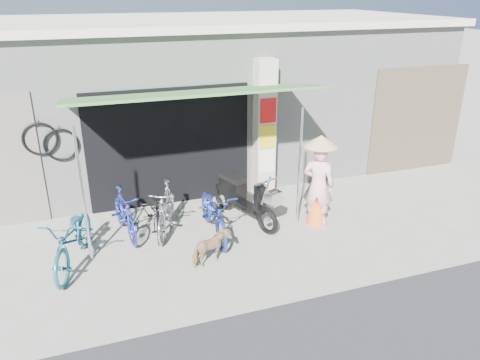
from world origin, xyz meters
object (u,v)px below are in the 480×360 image
object	(u,v)px
bike_navy	(214,212)
moped	(243,198)
bike_blue	(125,214)
nun	(318,181)
bike_teal	(73,239)
street_dog	(211,249)
bike_silver	(166,209)
bike_black	(158,213)

from	to	relation	value
bike_navy	moped	size ratio (longest dim) A/B	0.97
bike_blue	bike_navy	world-z (taller)	bike_navy
moped	nun	size ratio (longest dim) A/B	1.01
bike_teal	moped	world-z (taller)	moped
street_dog	moped	size ratio (longest dim) A/B	0.38
bike_blue	bike_silver	xyz separation A→B (m)	(0.75, -0.11, 0.03)
bike_black	nun	distance (m)	3.12
bike_teal	bike_navy	bearing A→B (deg)	22.31
bike_blue	bike_navy	xyz separation A→B (m)	(1.57, -0.53, 0.02)
bike_navy	nun	xyz separation A→B (m)	(2.03, -0.20, 0.42)
bike_navy	bike_blue	bearing A→B (deg)	163.22
bike_blue	street_dog	world-z (taller)	bike_blue
bike_teal	nun	xyz separation A→B (m)	(4.51, 0.03, 0.40)
bike_silver	nun	world-z (taller)	nun
bike_blue	street_dog	size ratio (longest dim) A/B	2.17
street_dog	bike_silver	bearing A→B (deg)	-5.18
bike_navy	bike_black	bearing A→B (deg)	155.06
bike_navy	street_dog	size ratio (longest dim) A/B	2.59
bike_blue	nun	bearing A→B (deg)	-19.77
bike_teal	bike_navy	distance (m)	2.49
bike_black	bike_navy	distance (m)	1.09
bike_teal	moped	distance (m)	3.25
bike_blue	nun	size ratio (longest dim) A/B	0.83
moped	bike_silver	bearing A→B (deg)	159.35
bike_teal	nun	world-z (taller)	nun
bike_silver	moped	size ratio (longest dim) A/B	0.87
bike_black	nun	bearing A→B (deg)	-5.23
bike_blue	moped	world-z (taller)	moped
bike_navy	moped	distance (m)	0.82
street_dog	nun	size ratio (longest dim) A/B	0.38
bike_blue	moped	xyz separation A→B (m)	(2.28, -0.12, 0.04)
bike_navy	street_dog	world-z (taller)	bike_navy
bike_teal	bike_navy	world-z (taller)	bike_teal
bike_teal	bike_black	world-z (taller)	bike_teal
bike_silver	moped	distance (m)	1.53
bike_teal	bike_navy	size ratio (longest dim) A/B	1.05
bike_silver	nun	bearing A→B (deg)	7.86
street_dog	nun	bearing A→B (deg)	-97.33
bike_black	bike_silver	xyz separation A→B (m)	(0.15, -0.06, 0.09)
bike_black	moped	world-z (taller)	moped
bike_teal	nun	bearing A→B (deg)	17.38
bike_silver	bike_navy	distance (m)	0.92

